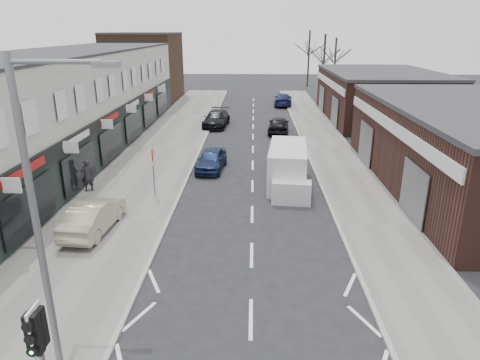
# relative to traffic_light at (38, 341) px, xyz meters

# --- Properties ---
(pavement_left) EXTENTS (5.50, 64.00, 0.12)m
(pavement_left) POSITION_rel_traffic_light_xyz_m (-2.35, 24.02, -2.35)
(pavement_left) COLOR slate
(pavement_left) RESTS_ON ground
(pavement_right) EXTENTS (3.50, 64.00, 0.12)m
(pavement_right) POSITION_rel_traffic_light_xyz_m (10.15, 24.02, -2.35)
(pavement_right) COLOR slate
(pavement_right) RESTS_ON ground
(shop_terrace_left) EXTENTS (8.00, 41.00, 7.10)m
(shop_terrace_left) POSITION_rel_traffic_light_xyz_m (-9.10, 21.52, 1.14)
(shop_terrace_left) COLOR silver
(shop_terrace_left) RESTS_ON ground
(brick_block_far) EXTENTS (8.00, 10.00, 8.00)m
(brick_block_far) POSITION_rel_traffic_light_xyz_m (-9.10, 47.02, 1.59)
(brick_block_far) COLOR #452C1D
(brick_block_far) RESTS_ON ground
(right_unit_near) EXTENTS (10.00, 18.00, 4.50)m
(right_unit_near) POSITION_rel_traffic_light_xyz_m (16.90, 16.02, -0.16)
(right_unit_near) COLOR #3D201C
(right_unit_near) RESTS_ON ground
(right_unit_far) EXTENTS (10.00, 16.00, 4.50)m
(right_unit_far) POSITION_rel_traffic_light_xyz_m (16.90, 36.02, -0.16)
(right_unit_far) COLOR #3D201C
(right_unit_far) RESTS_ON ground
(tree_far_a) EXTENTS (3.60, 3.60, 8.00)m
(tree_far_a) POSITION_rel_traffic_light_xyz_m (13.40, 50.02, -2.41)
(tree_far_a) COLOR #382D26
(tree_far_a) RESTS_ON ground
(tree_far_b) EXTENTS (3.60, 3.60, 7.50)m
(tree_far_b) POSITION_rel_traffic_light_xyz_m (15.90, 56.02, -2.41)
(tree_far_b) COLOR #382D26
(tree_far_b) RESTS_ON ground
(tree_far_c) EXTENTS (3.60, 3.60, 8.50)m
(tree_far_c) POSITION_rel_traffic_light_xyz_m (12.90, 62.02, -2.41)
(tree_far_c) COLOR #382D26
(tree_far_c) RESTS_ON ground
(traffic_light) EXTENTS (0.28, 0.60, 3.10)m
(traffic_light) POSITION_rel_traffic_light_xyz_m (0.00, 0.00, 0.00)
(traffic_light) COLOR slate
(traffic_light) RESTS_ON pavement_left
(street_lamp) EXTENTS (2.23, 0.22, 8.00)m
(street_lamp) POSITION_rel_traffic_light_xyz_m (-0.13, 1.22, 2.20)
(street_lamp) COLOR slate
(street_lamp) RESTS_ON pavement_left
(warning_sign) EXTENTS (0.12, 0.80, 2.70)m
(warning_sign) POSITION_rel_traffic_light_xyz_m (-0.76, 14.02, -0.21)
(warning_sign) COLOR slate
(warning_sign) RESTS_ON pavement_left
(white_van) EXTENTS (2.52, 6.03, 2.28)m
(white_van) POSITION_rel_traffic_light_xyz_m (6.40, 16.15, -1.34)
(white_van) COLOR silver
(white_van) RESTS_ON ground
(sedan_on_pavement) EXTENTS (1.75, 4.25, 1.37)m
(sedan_on_pavement) POSITION_rel_traffic_light_xyz_m (-2.53, 9.76, -1.61)
(sedan_on_pavement) COLOR #A39A82
(sedan_on_pavement) RESTS_ON pavement_left
(pedestrian) EXTENTS (0.77, 0.65, 1.79)m
(pedestrian) POSITION_rel_traffic_light_xyz_m (-4.59, 14.62, -1.40)
(pedestrian) COLOR black
(pedestrian) RESTS_ON pavement_left
(parked_car_left_a) EXTENTS (1.99, 4.11, 1.35)m
(parked_car_left_a) POSITION_rel_traffic_light_xyz_m (1.75, 18.98, -1.74)
(parked_car_left_a) COLOR #162246
(parked_car_left_a) RESTS_ON ground
(parked_car_left_b) EXTENTS (2.46, 5.18, 1.46)m
(parked_car_left_b) POSITION_rel_traffic_light_xyz_m (1.00, 31.93, -1.69)
(parked_car_left_b) COLOR black
(parked_car_left_b) RESTS_ON ground
(parked_car_right_a) EXTENTS (1.52, 4.04, 1.32)m
(parked_car_right_a) POSITION_rel_traffic_light_xyz_m (6.60, 19.33, -1.76)
(parked_car_right_a) COLOR silver
(parked_car_right_a) RESTS_ON ground
(parked_car_right_b) EXTENTS (2.10, 4.41, 1.46)m
(parked_car_right_b) POSITION_rel_traffic_light_xyz_m (6.60, 29.48, -1.69)
(parked_car_right_b) COLOR black
(parked_car_right_b) RESTS_ON ground
(parked_car_right_c) EXTENTS (2.39, 5.09, 1.43)m
(parked_car_right_c) POSITION_rel_traffic_light_xyz_m (7.90, 43.77, -1.70)
(parked_car_right_c) COLOR #151943
(parked_car_right_c) RESTS_ON ground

